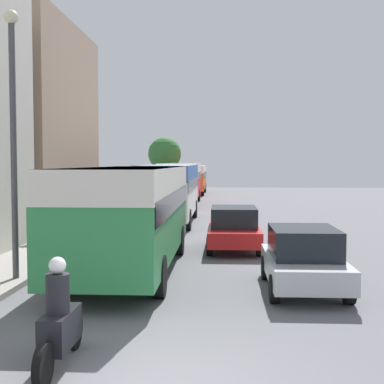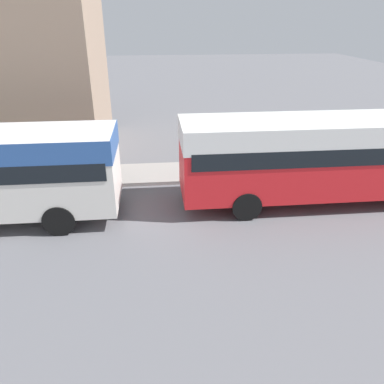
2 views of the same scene
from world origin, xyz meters
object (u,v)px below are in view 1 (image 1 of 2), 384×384
(bus_third_in_line, at_px, (181,178))
(pedestrian_near_curb, at_px, (43,221))
(motorcycle_behind_lead, at_px, (59,324))
(bus_following, at_px, (170,185))
(car_far_curb, at_px, (234,228))
(car_crossing, at_px, (304,258))
(bus_lead, at_px, (130,204))
(bus_rear, at_px, (192,175))

(bus_third_in_line, distance_m, pedestrian_near_curb, 20.41)
(motorcycle_behind_lead, height_order, pedestrian_near_curb, pedestrian_near_curb)
(bus_following, xyz_separation_m, car_far_curb, (3.12, -8.26, -1.16))
(bus_following, xyz_separation_m, car_crossing, (4.70, -14.34, -1.16))
(pedestrian_near_curb, bearing_deg, bus_lead, -48.05)
(bus_following, distance_m, motorcycle_behind_lead, 19.59)
(bus_lead, distance_m, bus_rear, 37.98)
(bus_lead, distance_m, pedestrian_near_curb, 6.24)
(bus_third_in_line, distance_m, car_crossing, 27.13)
(bus_rear, distance_m, car_far_curb, 34.10)
(bus_third_in_line, relative_size, car_crossing, 2.81)
(bus_lead, distance_m, bus_following, 12.33)
(bus_following, height_order, motorcycle_behind_lead, bus_following)
(bus_third_in_line, bearing_deg, bus_following, -88.37)
(car_crossing, xyz_separation_m, pedestrian_near_curb, (-8.75, 6.59, 0.16))
(bus_third_in_line, height_order, car_far_curb, bus_third_in_line)
(bus_rear, height_order, pedestrian_near_curb, bus_rear)
(bus_following, relative_size, car_crossing, 2.41)
(car_far_curb, bearing_deg, bus_lead, -126.91)
(car_far_curb, distance_m, pedestrian_near_curb, 7.20)
(bus_rear, bearing_deg, bus_lead, -89.44)
(car_far_curb, xyz_separation_m, pedestrian_near_curb, (-7.17, 0.52, 0.16))
(pedestrian_near_curb, bearing_deg, bus_following, 62.35)
(bus_lead, bearing_deg, pedestrian_near_curb, 131.95)
(bus_following, bearing_deg, bus_lead, -89.71)
(bus_rear, bearing_deg, car_far_curb, -84.23)
(car_crossing, height_order, car_far_curb, car_crossing)
(bus_rear, bearing_deg, bus_third_in_line, -90.18)
(bus_following, relative_size, bus_rear, 0.99)
(bus_rear, bearing_deg, pedestrian_near_curb, -96.41)
(bus_rear, xyz_separation_m, motorcycle_behind_lead, (0.53, -45.20, -1.16))
(car_crossing, bearing_deg, bus_third_in_line, 100.73)
(bus_following, relative_size, bus_third_in_line, 0.86)
(bus_lead, height_order, bus_following, bus_following)
(car_far_curb, bearing_deg, pedestrian_near_curb, 175.87)
(bus_following, xyz_separation_m, motorcycle_behind_lead, (0.22, -19.55, -1.28))
(bus_third_in_line, bearing_deg, car_far_curb, -80.42)
(bus_lead, xyz_separation_m, car_far_curb, (3.05, 4.07, -1.16))
(motorcycle_behind_lead, bearing_deg, bus_rear, 90.67)
(bus_third_in_line, xyz_separation_m, car_crossing, (5.05, -26.63, -1.21))
(bus_rear, xyz_separation_m, car_crossing, (5.00, -39.98, -1.05))
(motorcycle_behind_lead, distance_m, car_far_curb, 11.66)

